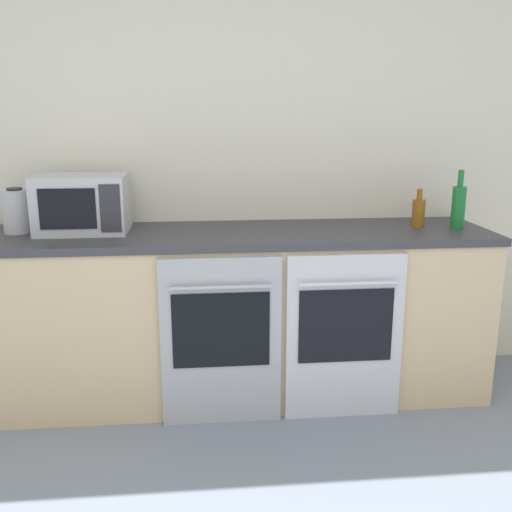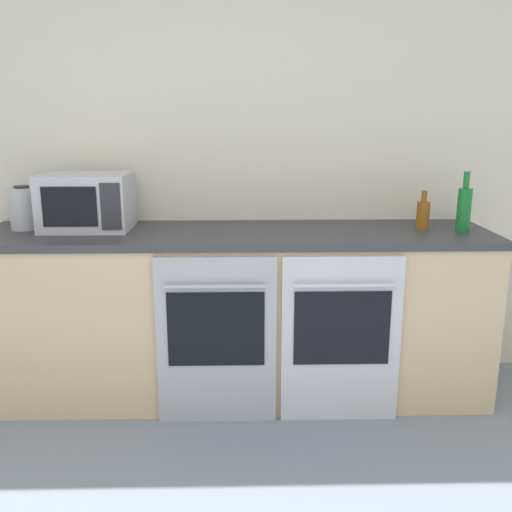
{
  "view_description": "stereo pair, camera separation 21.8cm",
  "coord_description": "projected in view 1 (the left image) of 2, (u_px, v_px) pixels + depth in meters",
  "views": [
    {
      "loc": [
        -0.18,
        -0.86,
        1.54
      ],
      "look_at": [
        0.11,
        2.12,
        0.79
      ],
      "focal_mm": 40.0,
      "sensor_mm": 36.0,
      "label": 1
    },
    {
      "loc": [
        0.04,
        -0.87,
        1.54
      ],
      "look_at": [
        0.11,
        2.12,
        0.79
      ],
      "focal_mm": 40.0,
      "sensor_mm": 36.0,
      "label": 2
    }
  ],
  "objects": [
    {
      "name": "wall_back",
      "position": [
        232.0,
        156.0,
        3.29
      ],
      "size": [
        10.0,
        0.06,
        2.6
      ],
      "color": "silver",
      "rests_on": "ground_plane"
    },
    {
      "name": "counter_back",
      "position": [
        237.0,
        313.0,
        3.16
      ],
      "size": [
        2.73,
        0.66,
        0.93
      ],
      "color": "#D1B789",
      "rests_on": "ground_plane"
    },
    {
      "name": "oven_left",
      "position": [
        221.0,
        341.0,
        2.83
      ],
      "size": [
        0.6,
        0.06,
        0.87
      ],
      "color": "#A8AAAF",
      "rests_on": "ground_plane"
    },
    {
      "name": "oven_right",
      "position": [
        345.0,
        336.0,
        2.89
      ],
      "size": [
        0.6,
        0.06,
        0.87
      ],
      "color": "silver",
      "rests_on": "ground_plane"
    },
    {
      "name": "microwave",
      "position": [
        83.0,
        203.0,
        3.0
      ],
      "size": [
        0.46,
        0.36,
        0.3
      ],
      "color": "#B7BABF",
      "rests_on": "counter_back"
    },
    {
      "name": "bottle_amber",
      "position": [
        418.0,
        212.0,
        3.15
      ],
      "size": [
        0.07,
        0.07,
        0.21
      ],
      "color": "#8C5114",
      "rests_on": "counter_back"
    },
    {
      "name": "bottle_green",
      "position": [
        458.0,
        206.0,
        3.09
      ],
      "size": [
        0.07,
        0.07,
        0.32
      ],
      "color": "#19722D",
      "rests_on": "counter_back"
    },
    {
      "name": "kettle",
      "position": [
        17.0,
        211.0,
        2.98
      ],
      "size": [
        0.14,
        0.14,
        0.24
      ],
      "color": "#B7BABF",
      "rests_on": "counter_back"
    }
  ]
}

